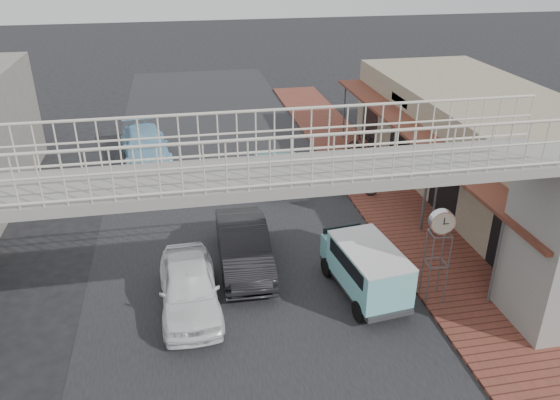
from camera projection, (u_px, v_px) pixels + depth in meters
name	position (u px, v px, depth m)	size (l,w,h in m)	color
ground	(245.00, 273.00, 17.81)	(120.00, 120.00, 0.00)	black
road_strip	(245.00, 273.00, 17.80)	(10.00, 60.00, 0.01)	black
sidewalk	(399.00, 213.00, 21.53)	(3.00, 40.00, 0.10)	brown
shophouse_row	(497.00, 150.00, 22.31)	(7.20, 18.00, 4.00)	gray
footbridge	(264.00, 252.00, 12.89)	(16.40, 2.40, 6.34)	gray
white_hatchback	(189.00, 287.00, 15.85)	(1.69, 4.20, 1.43)	white
dark_sedan	(244.00, 246.00, 17.87)	(1.59, 4.55, 1.50)	black
angkot_curb	(279.00, 167.00, 24.43)	(2.00, 4.34, 1.21)	#6EBCC0
angkot_far	(145.00, 145.00, 26.44)	(2.12, 5.21, 1.51)	#7CB7D6
angkot_van	(366.00, 264.00, 16.30)	(1.96, 3.62, 1.70)	black
motorcycle_near	(355.00, 183.00, 22.79)	(0.68, 1.96, 1.03)	black
motorcycle_far	(364.00, 144.00, 27.14)	(0.46, 1.62, 0.97)	black
street_clock	(441.00, 226.00, 15.36)	(0.74, 0.61, 2.95)	#59595B
arrow_sign	(449.00, 164.00, 19.26)	(1.85, 1.18, 3.15)	#59595B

